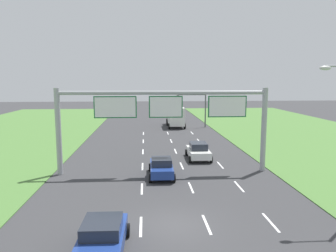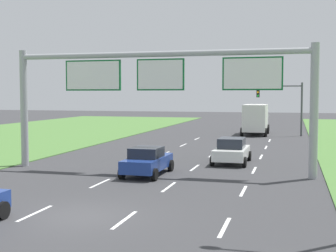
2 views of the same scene
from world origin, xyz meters
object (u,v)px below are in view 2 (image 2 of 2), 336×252
at_px(car_lead_silver, 232,151).
at_px(traffic_light_mast, 283,99).
at_px(car_mid_lane, 147,161).
at_px(box_truck, 256,118).
at_px(sign_gantry, 159,84).

relative_size(car_lead_silver, traffic_light_mast, 0.73).
relative_size(car_mid_lane, box_truck, 0.57).
relative_size(car_lead_silver, box_truck, 0.55).
bearing_deg(traffic_light_mast, sign_gantry, -103.46).
xyz_separation_m(car_lead_silver, traffic_light_mast, (2.64, 21.23, 3.06)).
bearing_deg(car_mid_lane, traffic_light_mast, 76.92).
bearing_deg(car_mid_lane, box_truck, 83.06).
xyz_separation_m(box_truck, traffic_light_mast, (2.83, -1.08, 2.11)).
distance_m(sign_gantry, traffic_light_mast, 26.38).
xyz_separation_m(car_mid_lane, traffic_light_mast, (6.50, 26.76, 3.10)).
bearing_deg(box_truck, traffic_light_mast, -20.77).
distance_m(car_lead_silver, sign_gantry, 6.98).
bearing_deg(box_truck, car_mid_lane, -97.47).
xyz_separation_m(car_lead_silver, car_mid_lane, (-3.86, -5.53, -0.04)).
relative_size(sign_gantry, traffic_light_mast, 3.08).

